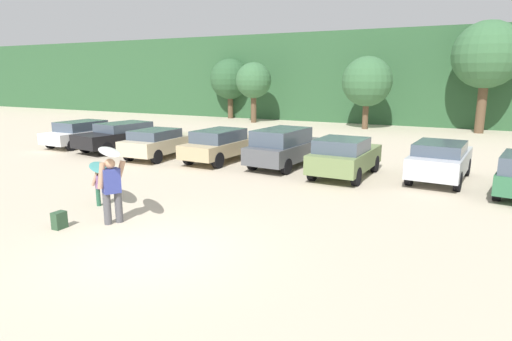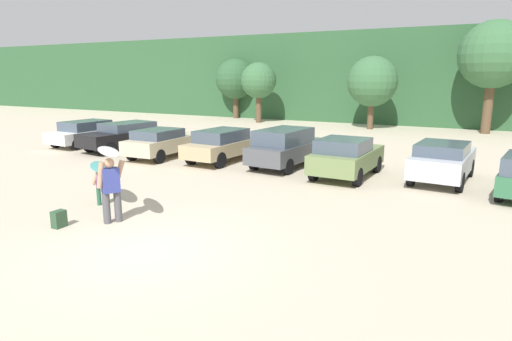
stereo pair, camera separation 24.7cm
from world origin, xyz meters
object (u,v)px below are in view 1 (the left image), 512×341
parked_car_silver (440,160)px  parked_car_olive_green (345,156)px  parked_car_white (81,133)px  parked_car_champagne (160,142)px  person_child (101,185)px  backpack_dropped (59,220)px  parked_car_black (122,135)px  person_adult (112,187)px  parked_car_tan (221,144)px  surfboard_teal (100,167)px  surfboard_white (109,152)px  parked_car_dark_gray (285,147)px

parked_car_silver → parked_car_olive_green: bearing=110.2°
parked_car_white → parked_car_champagne: size_ratio=0.96×
parked_car_white → person_child: parked_car_white is taller
parked_car_silver → backpack_dropped: parked_car_silver is taller
parked_car_black → parked_car_champagne: size_ratio=1.15×
parked_car_black → parked_car_silver: (15.78, 0.14, 0.02)m
person_adult → parked_car_tan: bearing=-48.5°
parked_car_champagne → surfboard_teal: bearing=-155.0°
parked_car_black → backpack_dropped: 12.50m
parked_car_white → parked_car_tan: bearing=-89.5°
person_child → surfboard_white: (1.66, -1.18, 1.35)m
person_child → parked_car_silver: bearing=-108.8°
parked_car_champagne → backpack_dropped: 10.10m
backpack_dropped → person_adult: bearing=45.2°
parked_car_white → parked_car_silver: 18.77m
parked_car_olive_green → surfboard_white: surfboard_white is taller
parked_car_black → surfboard_white: 12.57m
parked_car_black → parked_car_dark_gray: (9.52, -0.09, 0.09)m
parked_car_olive_green → person_child: parked_car_olive_green is taller
parked_car_tan → parked_car_olive_green: bearing=-92.3°
parked_car_olive_green → surfboard_teal: size_ratio=2.15×
parked_car_silver → parked_car_dark_gray: bearing=96.4°
surfboard_teal → parked_car_white: bearing=-6.9°
parked_car_black → parked_car_silver: size_ratio=1.16×
parked_car_white → parked_car_silver: parked_car_silver is taller
person_adult → backpack_dropped: 1.55m
parked_car_olive_green → person_child: 9.09m
parked_car_silver → backpack_dropped: size_ratio=9.60×
parked_car_white → parked_car_olive_green: bearing=-91.1°
parked_car_black → parked_car_tan: bearing=-84.5°
surfboard_white → person_child: bearing=0.7°
parked_car_tan → parked_car_olive_green: (5.98, -0.56, 0.02)m
parked_car_dark_gray → person_child: parked_car_dark_gray is taller
parked_car_olive_green → parked_car_silver: (3.40, 0.97, -0.01)m
person_adult → surfboard_teal: size_ratio=0.93×
parked_car_black → person_child: size_ratio=4.41×
parked_car_dark_gray → parked_car_champagne: bearing=101.9°
parked_car_silver → person_adult: bearing=145.5°
parked_car_olive_green → person_adult: 9.19m
person_adult → surfboard_teal: (-1.54, 1.09, 0.19)m
person_adult → surfboard_teal: 1.90m
person_child → backpack_dropped: bearing=135.4°
parked_car_champagne → surfboard_teal: (3.55, -7.15, 0.44)m
parked_car_champagne → parked_car_white: bearing=81.5°
parked_car_black → surfboard_white: bearing=-129.3°
person_child → surfboard_white: bearing=173.6°
parked_car_tan → surfboard_teal: (0.43, -7.73, 0.39)m
backpack_dropped → surfboard_white: bearing=38.5°
backpack_dropped → parked_car_silver: bearing=50.6°
parked_car_olive_green → backpack_dropped: bearing=153.7°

